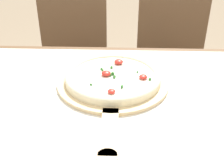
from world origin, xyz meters
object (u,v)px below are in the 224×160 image
Objects in this scene: chair_left at (73,59)px; chair_right at (170,60)px; pizza_peel at (112,85)px; pizza at (112,77)px.

chair_left is 1.00× the size of chair_right.
chair_right is at bearing 0.07° from chair_left.
pizza_peel is at bearing -68.97° from chair_left.
pizza is 0.35× the size of chair_right.
chair_right is (0.30, 0.63, -0.24)m from pizza.
chair_right is (0.55, -0.00, 0.00)m from chair_left.
pizza_peel is 0.75m from chair_right.
chair_left and chair_right have the same top height.
chair_right reaches higher than pizza.
chair_left is (-0.25, 0.63, -0.24)m from pizza.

